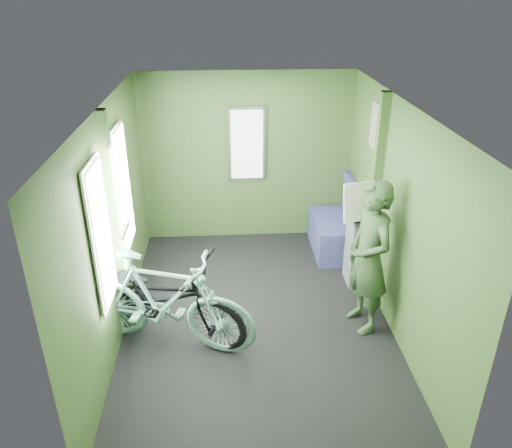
{
  "coord_description": "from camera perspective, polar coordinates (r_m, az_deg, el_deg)",
  "views": [
    {
      "loc": [
        -0.29,
        -4.39,
        3.31
      ],
      "look_at": [
        0.0,
        0.1,
        1.1
      ],
      "focal_mm": 35.0,
      "sensor_mm": 36.0,
      "label": 1
    }
  ],
  "objects": [
    {
      "name": "bench_seat",
      "position": [
        6.73,
        9.05,
        -0.83
      ],
      "size": [
        0.53,
        0.94,
        0.99
      ],
      "rotation": [
        0.0,
        0.0,
        -0.01
      ],
      "color": "navy",
      "rests_on": "ground"
    },
    {
      "name": "bicycle_black",
      "position": [
        5.36,
        -10.71,
        -12.52
      ],
      "size": [
        2.04,
        1.5,
        1.07
      ],
      "primitive_type": "imported",
      "rotation": [
        0.0,
        -0.13,
        1.14
      ],
      "color": "black",
      "rests_on": "ground"
    },
    {
      "name": "passenger",
      "position": [
        5.11,
        12.78,
        -3.79
      ],
      "size": [
        0.52,
        0.71,
        1.62
      ],
      "rotation": [
        0.0,
        0.0,
        -1.32
      ],
      "color": "#304A28",
      "rests_on": "ground"
    },
    {
      "name": "room",
      "position": [
        4.82,
        -0.39,
        3.26
      ],
      "size": [
        4.0,
        4.02,
        2.31
      ],
      "color": "black",
      "rests_on": "ground"
    },
    {
      "name": "waste_box",
      "position": [
        6.04,
        11.67,
        -2.88
      ],
      "size": [
        0.26,
        0.36,
        0.87
      ],
      "primitive_type": "cube",
      "color": "slate",
      "rests_on": "ground"
    },
    {
      "name": "bicycle_mint",
      "position": [
        5.23,
        -9.95,
        -13.59
      ],
      "size": [
        1.93,
        1.17,
        1.15
      ],
      "primitive_type": "imported",
      "rotation": [
        0.0,
        -0.11,
        1.25
      ],
      "color": "#80BBB3",
      "rests_on": "ground"
    }
  ]
}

